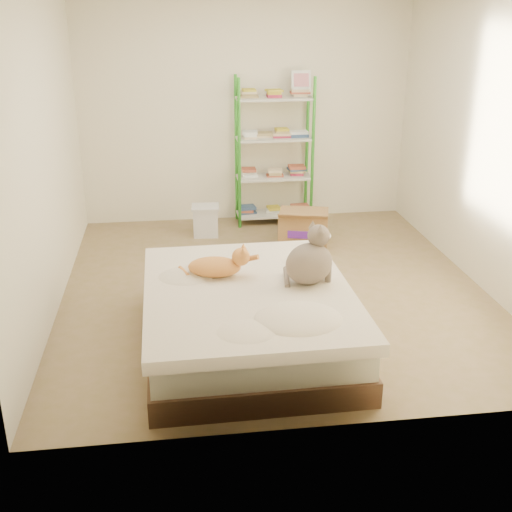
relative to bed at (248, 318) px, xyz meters
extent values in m
cube|color=#937658|center=(0.36, 1.05, -0.24)|extent=(3.80, 4.20, 0.01)
cube|color=beige|center=(0.36, 3.15, 1.06)|extent=(3.80, 0.01, 2.60)
cube|color=beige|center=(0.36, -1.05, 1.06)|extent=(3.80, 0.01, 2.60)
cube|color=beige|center=(-1.54, 1.05, 1.06)|extent=(0.01, 4.20, 2.60)
cube|color=beige|center=(2.26, 1.05, 1.06)|extent=(0.01, 4.20, 2.60)
cube|color=brown|center=(0.00, 0.00, -0.15)|extent=(1.51, 1.88, 0.19)
cube|color=beige|center=(0.00, 0.00, 0.05)|extent=(1.47, 1.82, 0.20)
cube|color=beige|center=(0.00, 0.00, 0.20)|extent=(1.54, 1.92, 0.09)
cylinder|color=green|center=(0.24, 2.77, 0.61)|extent=(0.04, 0.04, 1.70)
cylinder|color=green|center=(0.24, 3.09, 0.61)|extent=(0.04, 0.04, 1.70)
cylinder|color=green|center=(1.08, 2.77, 0.61)|extent=(0.04, 0.04, 1.70)
cylinder|color=green|center=(1.08, 3.09, 0.61)|extent=(0.04, 0.04, 1.70)
cube|color=beige|center=(0.66, 2.93, -0.14)|extent=(0.86, 0.34, 0.02)
cube|color=beige|center=(0.66, 2.93, 0.31)|extent=(0.86, 0.34, 0.02)
cube|color=beige|center=(0.66, 2.93, 0.76)|extent=(0.86, 0.34, 0.02)
cube|color=beige|center=(0.66, 2.93, 1.21)|extent=(0.86, 0.34, 0.02)
cube|color=#AC2842|center=(0.36, 2.93, -0.08)|extent=(0.20, 0.16, 0.09)
cube|color=#AC2842|center=(0.66, 2.93, -0.08)|extent=(0.20, 0.16, 0.09)
cube|color=#AC2842|center=(0.96, 2.93, -0.08)|extent=(0.20, 0.16, 0.09)
cube|color=#AC2842|center=(0.36, 2.93, 0.37)|extent=(0.20, 0.16, 0.09)
cube|color=#AC2842|center=(0.66, 2.93, 0.37)|extent=(0.20, 0.16, 0.09)
cube|color=#AC2842|center=(0.96, 2.93, 0.37)|extent=(0.20, 0.16, 0.09)
cube|color=#AC2842|center=(0.36, 2.93, 0.82)|extent=(0.20, 0.16, 0.09)
cube|color=#AC2842|center=(0.56, 2.93, 0.82)|extent=(0.20, 0.16, 0.09)
cube|color=#AC2842|center=(0.76, 2.93, 0.82)|extent=(0.20, 0.16, 0.09)
cube|color=#AC2842|center=(0.96, 2.93, 0.82)|extent=(0.20, 0.16, 0.09)
cube|color=#AC2842|center=(0.36, 2.93, 1.27)|extent=(0.20, 0.16, 0.09)
cube|color=#AC2842|center=(0.66, 2.93, 1.27)|extent=(0.20, 0.16, 0.09)
cube|color=#AC2842|center=(0.96, 2.93, 1.27)|extent=(0.20, 0.16, 0.09)
cube|color=white|center=(0.97, 2.98, 1.36)|extent=(0.22, 0.08, 0.28)
cube|color=red|center=(0.97, 2.97, 1.36)|extent=(0.17, 0.05, 0.21)
cube|color=#B48447|center=(0.86, 2.15, -0.06)|extent=(0.61, 0.53, 0.36)
cube|color=#5C21A4|center=(0.92, 1.94, -0.07)|extent=(0.30, 0.09, 0.08)
cube|color=#B48447|center=(0.86, 1.95, 0.12)|extent=(0.54, 0.28, 0.11)
cube|color=silver|center=(-0.17, 2.56, -0.08)|extent=(0.29, 0.25, 0.32)
cube|color=silver|center=(-0.17, 2.56, 0.09)|extent=(0.32, 0.29, 0.03)
camera|label=1|loc=(-0.51, -4.27, 2.21)|focal=45.00mm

